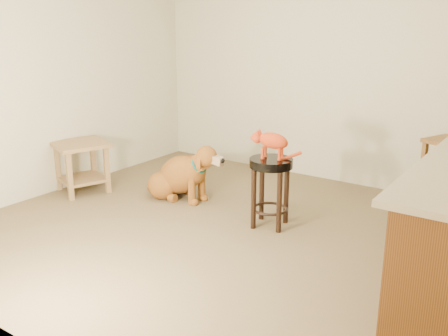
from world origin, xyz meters
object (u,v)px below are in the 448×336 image
Objects in this scene: padded_stool at (271,179)px; golden_retriever at (181,176)px; side_table at (81,159)px; tabby_kitten at (271,141)px; wood_stool at (446,174)px.

golden_retriever is (-1.14, 0.10, -0.21)m from padded_stool.
tabby_kitten reaches higher than side_table.
wood_stool reaches higher than padded_stool.
wood_stool reaches higher than golden_retriever.
padded_stool is at bearing -5.58° from golden_retriever.
padded_stool is 0.89× the size of wood_stool.
tabby_kitten is (1.13, -0.11, 0.55)m from golden_retriever.
side_table is at bearing -171.06° from padded_stool.
side_table is 1.57× the size of tabby_kitten.
wood_stool is at bearing 34.29° from tabby_kitten.
wood_stool is (1.23, 1.34, -0.08)m from padded_stool.
padded_stool is 1.17m from golden_retriever.
wood_stool is at bearing 26.20° from side_table.
wood_stool is 3.81m from side_table.
tabby_kitten reaches higher than padded_stool.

